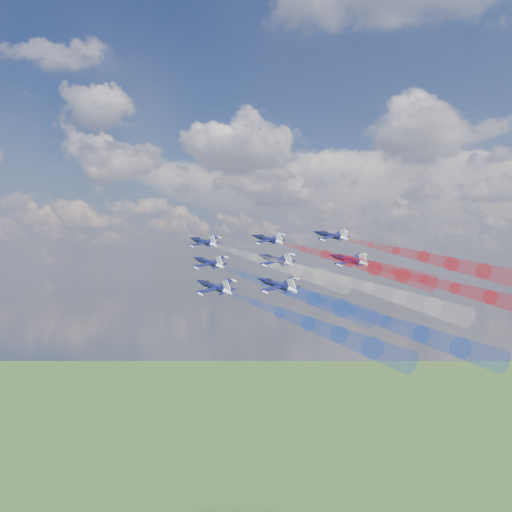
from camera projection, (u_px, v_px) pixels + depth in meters
The scene contains 16 objects.
jet_lead at pixel (204, 242), 165.69m from camera, with size 10.46×13.08×3.49m, color black, non-canonical shape.
trail_lead at pixel (274, 264), 145.24m from camera, with size 4.36×46.49×4.36m, color white, non-canonical shape.
jet_inner_left at pixel (209, 263), 151.52m from camera, with size 10.46×13.08×3.49m, color black, non-canonical shape.
trail_inner_left at pixel (288, 290), 131.07m from camera, with size 4.36×46.49×4.36m, color blue, non-canonical shape.
jet_inner_right at pixel (268, 239), 163.35m from camera, with size 10.46×13.08×3.49m, color black, non-canonical shape.
trail_inner_right at pixel (349, 261), 142.90m from camera, with size 4.36×46.49×4.36m, color red, non-canonical shape.
jet_outer_left at pixel (215, 287), 132.94m from camera, with size 10.46×13.08×3.49m, color black, non-canonical shape.
trail_outer_left at pixel (308, 323), 112.49m from camera, with size 4.36×46.49×4.36m, color blue, non-canonical shape.
jet_center_third at pixel (276, 260), 146.01m from camera, with size 10.46×13.08×3.49m, color black, non-canonical shape.
trail_center_third at pixel (369, 288), 125.56m from camera, with size 4.36×46.49×4.36m, color white, non-canonical shape.
jet_outer_right at pixel (331, 236), 161.33m from camera, with size 10.46×13.08×3.49m, color black, non-canonical shape.
trail_outer_right at pixel (423, 257), 140.88m from camera, with size 4.36×46.49×4.36m, color red, non-canonical shape.
jet_rear_left at pixel (278, 285), 130.34m from camera, with size 10.46×13.08×3.49m, color black, non-canonical shape.
trail_rear_left at pixel (385, 322), 109.89m from camera, with size 4.36×46.49×4.36m, color blue, non-canonical shape.
jet_rear_right at pixel (349, 260), 144.76m from camera, with size 10.46×13.08×3.49m, color black, non-canonical shape.
trail_rear_right at pixel (455, 288), 124.31m from camera, with size 4.36×46.49×4.36m, color red, non-canonical shape.
Camera 1 is at (61.27, -144.54, 152.11)m, focal length 40.47 mm.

